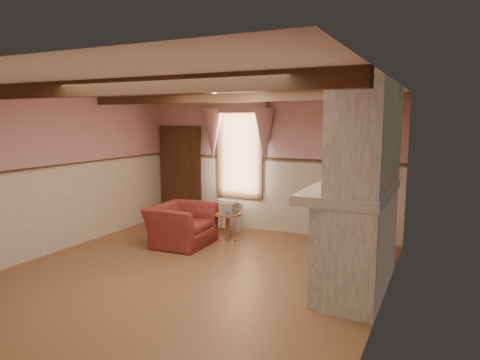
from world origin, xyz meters
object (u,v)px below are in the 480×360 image
at_px(radiator, 229,215).
at_px(oil_lamp, 355,174).
at_px(armchair, 181,225).
at_px(side_table, 228,227).
at_px(bowl, 352,183).
at_px(mantel_clock, 363,173).

xyz_separation_m(radiator, oil_lamp, (2.97, -1.88, 1.26)).
bearing_deg(radiator, oil_lamp, -9.10).
distance_m(armchair, side_table, 0.89).
bearing_deg(armchair, side_table, -50.67).
xyz_separation_m(armchair, radiator, (0.26, 1.42, -0.07)).
distance_m(radiator, bowl, 3.79).
bearing_deg(mantel_clock, radiator, 156.43).
bearing_deg(oil_lamp, bowl, -90.00).
bearing_deg(radiator, armchair, -77.17).
bearing_deg(bowl, mantel_clock, 90.00).
xyz_separation_m(side_table, bowl, (2.56, -1.22, 1.18)).
relative_size(armchair, oil_lamp, 4.10).
height_order(armchair, oil_lamp, oil_lamp).
xyz_separation_m(side_table, oil_lamp, (2.56, -1.05, 1.29)).
relative_size(radiator, bowl, 2.21).
distance_m(bowl, oil_lamp, 0.20).
bearing_deg(bowl, oil_lamp, 90.00).
bearing_deg(armchair, radiator, -12.51).
xyz_separation_m(radiator, mantel_clock, (2.97, -1.30, 1.22)).
bearing_deg(bowl, side_table, 154.61).
xyz_separation_m(side_table, mantel_clock, (2.56, -0.46, 1.25)).
bearing_deg(mantel_clock, armchair, -177.79).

